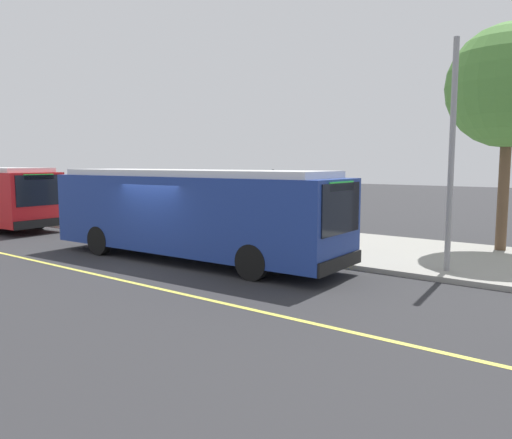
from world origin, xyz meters
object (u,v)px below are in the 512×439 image
transit_bus_main (191,211)px  route_sign_post (273,198)px  waiting_bench (253,224)px  pedestrian_commuter (253,215)px

transit_bus_main → route_sign_post: same height
transit_bus_main → waiting_bench: bearing=102.9°
pedestrian_commuter → waiting_bench: bearing=129.2°
route_sign_post → pedestrian_commuter: (-1.93, 1.37, -0.84)m
pedestrian_commuter → route_sign_post: bearing=-35.4°
waiting_bench → route_sign_post: size_ratio=0.57×
route_sign_post → waiting_bench: bearing=140.5°
waiting_bench → transit_bus_main: bearing=-77.1°
transit_bus_main → pedestrian_commuter: transit_bus_main is taller
transit_bus_main → pedestrian_commuter: (-0.52, 3.99, -0.50)m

